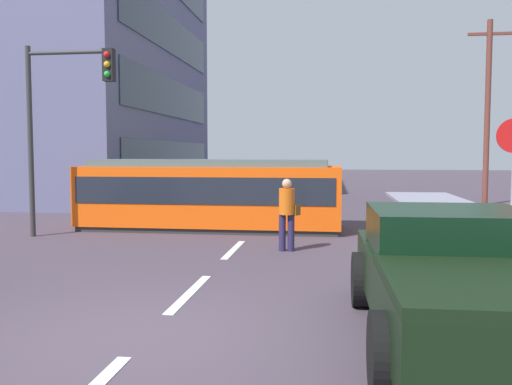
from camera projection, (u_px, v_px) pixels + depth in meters
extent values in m
plane|color=#443946|center=(257.00, 227.00, 16.66)|extent=(120.00, 120.00, 0.00)
cube|color=silver|center=(190.00, 293.00, 8.76)|extent=(0.16, 2.40, 0.01)
cube|color=silver|center=(234.00, 250.00, 12.71)|extent=(0.16, 2.40, 0.01)
cube|color=silver|center=(275.00, 209.00, 22.06)|extent=(0.16, 2.40, 0.01)
cube|color=silver|center=(287.00, 197.00, 27.98)|extent=(0.16, 2.40, 0.01)
cube|color=slate|center=(37.00, 45.00, 28.86)|extent=(14.68, 16.56, 16.00)
cube|color=#2D3847|center=(173.00, 160.00, 28.29)|extent=(0.06, 14.08, 1.92)
cube|color=#2D3847|center=(172.00, 98.00, 28.06)|extent=(0.06, 14.08, 1.92)
cube|color=#2D3847|center=(171.00, 35.00, 27.83)|extent=(0.06, 14.08, 1.92)
cube|color=#F8520D|center=(211.00, 195.00, 16.23)|extent=(7.66, 2.50, 1.72)
cube|color=#2D2D2D|center=(211.00, 226.00, 16.30)|extent=(7.50, 2.38, 0.15)
cube|color=#4C6364|center=(211.00, 163.00, 16.16)|extent=(6.89, 2.13, 0.20)
cube|color=#1E232D|center=(211.00, 188.00, 16.22)|extent=(7.35, 2.54, 0.76)
cube|color=yellow|center=(262.00, 181.00, 22.37)|extent=(2.58, 5.41, 1.62)
cube|color=black|center=(252.00, 178.00, 19.76)|extent=(2.25, 0.16, 0.97)
cube|color=black|center=(262.00, 174.00, 22.35)|extent=(2.61, 4.60, 0.65)
cylinder|color=black|center=(256.00, 201.00, 20.73)|extent=(2.56, 0.94, 0.90)
cylinder|color=black|center=(267.00, 194.00, 24.11)|extent=(2.56, 0.94, 0.90)
cylinder|color=#272042|center=(282.00, 233.00, 12.53)|extent=(0.16, 0.16, 0.85)
cylinder|color=#272042|center=(291.00, 233.00, 12.50)|extent=(0.16, 0.16, 0.85)
cylinder|color=#DB5E13|center=(287.00, 201.00, 12.46)|extent=(0.36, 0.36, 0.60)
sphere|color=tan|center=(287.00, 184.00, 12.43)|extent=(0.22, 0.22, 0.22)
cube|color=brown|center=(296.00, 210.00, 12.49)|extent=(0.18, 0.22, 0.24)
cube|color=black|center=(458.00, 288.00, 6.36)|extent=(2.08, 5.03, 0.65)
cube|color=black|center=(448.00, 231.00, 6.87)|extent=(1.93, 1.93, 0.55)
cube|color=black|center=(496.00, 284.00, 4.97)|extent=(2.03, 2.28, 0.12)
cylinder|color=black|center=(362.00, 279.00, 7.99)|extent=(0.29, 0.80, 0.80)
cylinder|color=black|center=(504.00, 283.00, 7.75)|extent=(0.29, 0.80, 0.80)
cylinder|color=black|center=(385.00, 354.00, 5.02)|extent=(0.29, 0.80, 0.80)
cube|color=silver|center=(128.00, 199.00, 20.79)|extent=(1.82, 4.12, 0.55)
cube|color=black|center=(126.00, 187.00, 20.60)|extent=(1.64, 2.28, 0.40)
cylinder|color=black|center=(118.00, 201.00, 22.11)|extent=(0.24, 0.65, 0.64)
cylinder|color=black|center=(159.00, 201.00, 21.92)|extent=(0.24, 0.65, 0.64)
cylinder|color=black|center=(94.00, 207.00, 19.69)|extent=(0.24, 0.65, 0.64)
cylinder|color=black|center=(139.00, 207.00, 19.49)|extent=(0.24, 0.65, 0.64)
cube|color=navy|center=(170.00, 188.00, 27.10)|extent=(1.84, 4.29, 0.55)
cube|color=black|center=(169.00, 179.00, 26.92)|extent=(1.68, 2.36, 0.40)
cylinder|color=black|center=(160.00, 190.00, 28.50)|extent=(0.23, 0.64, 0.64)
cylinder|color=black|center=(194.00, 191.00, 28.27)|extent=(0.23, 0.64, 0.64)
cylinder|color=black|center=(144.00, 194.00, 25.96)|extent=(0.23, 0.64, 0.64)
cylinder|color=black|center=(181.00, 194.00, 25.74)|extent=(0.23, 0.64, 0.64)
cube|color=#A6200F|center=(205.00, 182.00, 32.80)|extent=(1.81, 4.21, 0.55)
cube|color=black|center=(204.00, 174.00, 32.62)|extent=(1.63, 2.33, 0.40)
cylinder|color=black|center=(197.00, 184.00, 34.19)|extent=(0.23, 0.64, 0.64)
cylinder|color=black|center=(223.00, 184.00, 33.92)|extent=(0.23, 0.64, 0.64)
cylinder|color=black|center=(185.00, 186.00, 31.72)|extent=(0.23, 0.64, 0.64)
cylinder|color=black|center=(214.00, 187.00, 31.45)|extent=(0.23, 0.64, 0.64)
cylinder|color=gray|center=(512.00, 199.00, 12.04)|extent=(0.07, 0.07, 2.20)
cylinder|color=#333333|center=(30.00, 142.00, 14.58)|extent=(0.14, 0.14, 5.09)
cylinder|color=#333333|center=(68.00, 53.00, 14.26)|extent=(2.25, 0.10, 0.10)
cube|color=black|center=(109.00, 65.00, 14.13)|extent=(0.28, 0.24, 0.84)
sphere|color=red|center=(107.00, 54.00, 13.98)|extent=(0.16, 0.16, 0.16)
sphere|color=gold|center=(107.00, 64.00, 14.00)|extent=(0.16, 0.16, 0.16)
sphere|color=green|center=(107.00, 74.00, 14.02)|extent=(0.16, 0.16, 0.16)
cylinder|color=brown|center=(487.00, 113.00, 23.63)|extent=(0.24, 0.24, 7.99)
cube|color=brown|center=(490.00, 34.00, 23.38)|extent=(1.80, 0.12, 0.12)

